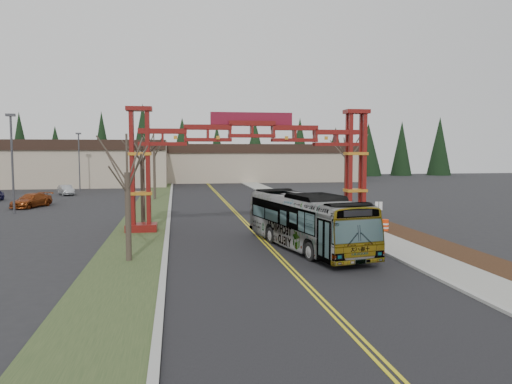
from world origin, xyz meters
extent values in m
plane|color=black|center=(0.00, 0.00, 0.00)|extent=(200.00, 200.00, 0.00)
cube|color=black|center=(0.00, 25.00, 0.01)|extent=(12.00, 110.00, 0.02)
cube|color=gold|center=(-0.12, 25.00, 0.03)|extent=(0.12, 100.00, 0.01)
cube|color=gold|center=(0.12, 25.00, 0.03)|extent=(0.12, 100.00, 0.01)
cube|color=#A2A39E|center=(6.15, 25.00, 0.07)|extent=(0.30, 110.00, 0.15)
cube|color=gray|center=(7.60, 25.00, 0.08)|extent=(2.60, 110.00, 0.14)
cube|color=black|center=(10.20, 10.00, 0.06)|extent=(2.60, 50.00, 0.12)
cube|color=#304321|center=(-8.00, 25.00, 0.04)|extent=(4.00, 110.00, 0.08)
cube|color=#A2A39E|center=(-6.15, 25.00, 0.07)|extent=(0.30, 110.00, 0.15)
cube|color=#5E100C|center=(-8.00, 18.00, 0.30)|extent=(2.20, 1.60, 0.60)
cube|color=#5E100C|center=(-8.55, 17.65, 4.60)|extent=(0.28, 0.28, 8.00)
cube|color=#5E100C|center=(-7.45, 17.65, 4.60)|extent=(0.28, 0.28, 8.00)
cube|color=#5E100C|center=(-8.55, 18.35, 4.60)|extent=(0.28, 0.28, 8.00)
cube|color=#5E100C|center=(-7.45, 18.35, 4.60)|extent=(0.28, 0.28, 8.00)
cube|color=orange|center=(-8.00, 18.00, 2.80)|extent=(1.60, 1.10, 0.22)
cube|color=orange|center=(-8.00, 18.00, 5.60)|extent=(1.60, 1.10, 0.22)
cube|color=#5E100C|center=(-8.00, 18.00, 8.75)|extent=(1.80, 1.20, 0.30)
cube|color=#5E100C|center=(8.00, 18.00, 0.30)|extent=(2.20, 1.60, 0.60)
cube|color=#5E100C|center=(7.45, 17.65, 4.60)|extent=(0.28, 0.28, 8.00)
cube|color=#5E100C|center=(8.55, 17.65, 4.60)|extent=(0.28, 0.28, 8.00)
cube|color=#5E100C|center=(7.45, 18.35, 4.60)|extent=(0.28, 0.28, 8.00)
cube|color=#5E100C|center=(8.55, 18.35, 4.60)|extent=(0.28, 0.28, 8.00)
cube|color=orange|center=(8.00, 18.00, 2.80)|extent=(1.60, 1.10, 0.22)
cube|color=orange|center=(8.00, 18.00, 5.60)|extent=(1.60, 1.10, 0.22)
cube|color=#5E100C|center=(8.00, 18.00, 8.75)|extent=(1.80, 1.20, 0.30)
cube|color=#5E100C|center=(0.00, 18.00, 7.50)|extent=(16.00, 0.90, 1.00)
cube|color=#5E100C|center=(0.00, 18.00, 6.60)|extent=(16.00, 0.90, 0.60)
cube|color=maroon|center=(0.00, 18.00, 8.15)|extent=(6.00, 0.25, 0.90)
cube|color=#BAA68E|center=(-30.00, 72.00, 3.75)|extent=(46.00, 22.00, 7.50)
cube|color=black|center=(-30.00, 60.90, 6.70)|extent=(46.00, 0.40, 1.60)
cube|color=#BAA68E|center=(10.00, 80.00, 3.50)|extent=(38.00, 20.00, 7.00)
cube|color=black|center=(10.00, 69.90, 6.20)|extent=(38.00, 0.40, 1.60)
cone|color=black|center=(-38.00, 92.00, 6.50)|extent=(5.60, 5.60, 13.00)
cylinder|color=#382D26|center=(-38.00, 92.00, 0.80)|extent=(0.80, 0.80, 1.60)
cone|color=black|center=(-29.50, 92.00, 6.50)|extent=(5.60, 5.60, 13.00)
cylinder|color=#382D26|center=(-29.50, 92.00, 0.80)|extent=(0.80, 0.80, 1.60)
cone|color=black|center=(-21.00, 92.00, 6.50)|extent=(5.60, 5.60, 13.00)
cylinder|color=#382D26|center=(-21.00, 92.00, 0.80)|extent=(0.80, 0.80, 1.60)
cone|color=black|center=(-12.50, 92.00, 6.50)|extent=(5.60, 5.60, 13.00)
cylinder|color=#382D26|center=(-12.50, 92.00, 0.80)|extent=(0.80, 0.80, 1.60)
cone|color=black|center=(-4.00, 92.00, 6.50)|extent=(5.60, 5.60, 13.00)
cylinder|color=#382D26|center=(-4.00, 92.00, 0.80)|extent=(0.80, 0.80, 1.60)
cone|color=black|center=(4.50, 92.00, 6.50)|extent=(5.60, 5.60, 13.00)
cylinder|color=#382D26|center=(4.50, 92.00, 0.80)|extent=(0.80, 0.80, 1.60)
cone|color=black|center=(13.00, 92.00, 6.50)|extent=(5.60, 5.60, 13.00)
cylinder|color=#382D26|center=(13.00, 92.00, 0.80)|extent=(0.80, 0.80, 1.60)
cone|color=black|center=(21.50, 92.00, 6.50)|extent=(5.60, 5.60, 13.00)
cylinder|color=#382D26|center=(21.50, 92.00, 0.80)|extent=(0.80, 0.80, 1.60)
cone|color=black|center=(30.00, 92.00, 6.50)|extent=(5.60, 5.60, 13.00)
cylinder|color=#382D26|center=(30.00, 92.00, 0.80)|extent=(0.80, 0.80, 1.60)
cone|color=black|center=(38.50, 92.00, 6.50)|extent=(5.60, 5.60, 13.00)
cylinder|color=#382D26|center=(38.50, 92.00, 0.80)|extent=(0.80, 0.80, 1.60)
cone|color=black|center=(47.00, 92.00, 6.50)|extent=(5.60, 5.60, 13.00)
cylinder|color=#382D26|center=(47.00, 92.00, 0.80)|extent=(0.80, 0.80, 1.60)
cone|color=black|center=(55.50, 92.00, 6.50)|extent=(5.60, 5.60, 13.00)
cylinder|color=#382D26|center=(55.50, 92.00, 0.80)|extent=(0.80, 0.80, 1.60)
imported|color=#B5B8BD|center=(2.06, 10.22, 1.67)|extent=(5.08, 12.28, 3.33)
imported|color=#A5A8AD|center=(2.62, 26.55, 0.66)|extent=(2.22, 4.23, 1.33)
imported|color=#8D3A13|center=(-20.21, 35.77, 0.72)|extent=(3.81, 5.37, 1.44)
imported|color=#ABAFB3|center=(-19.77, 50.11, 0.65)|extent=(2.93, 4.18, 1.31)
cylinder|color=#382D26|center=(-8.00, 8.30, 2.35)|extent=(0.30, 0.30, 4.70)
cylinder|color=#382D26|center=(-8.00, 8.30, 5.65)|extent=(0.11, 0.11, 2.09)
cylinder|color=#382D26|center=(-8.00, 20.27, 2.65)|extent=(0.33, 0.33, 5.30)
cylinder|color=#382D26|center=(-8.00, 20.27, 6.34)|extent=(0.12, 0.12, 2.29)
cylinder|color=#382D26|center=(-8.00, 41.85, 2.93)|extent=(0.32, 0.32, 5.87)
cylinder|color=#382D26|center=(-8.00, 41.85, 6.86)|extent=(0.12, 0.12, 2.17)
cylinder|color=#382D26|center=(10.00, 25.83, 2.72)|extent=(0.34, 0.34, 5.43)
cylinder|color=#382D26|center=(10.00, 25.83, 6.48)|extent=(0.13, 0.13, 2.31)
cylinder|color=#3F3F44|center=(-20.35, 30.69, 4.48)|extent=(0.20, 0.20, 8.97)
cube|color=#3F3F44|center=(-20.35, 30.69, 9.07)|extent=(0.80, 0.40, 0.25)
cylinder|color=#3F3F44|center=(-19.24, 56.92, 4.09)|extent=(0.18, 0.18, 8.18)
cube|color=#3F3F44|center=(-19.24, 56.92, 8.27)|extent=(0.73, 0.36, 0.23)
cylinder|color=#3F3F44|center=(8.76, 15.27, 1.10)|extent=(0.06, 0.06, 2.19)
cube|color=white|center=(8.76, 15.27, 1.89)|extent=(0.47, 0.24, 0.60)
cylinder|color=#EF380D|center=(9.25, 15.23, 0.46)|extent=(0.48, 0.48, 0.91)
cylinder|color=white|center=(9.25, 15.23, 0.59)|extent=(0.49, 0.49, 0.11)
cylinder|color=white|center=(9.25, 15.23, 0.32)|extent=(0.49, 0.49, 0.11)
cylinder|color=#EF380D|center=(8.80, 20.65, 0.44)|extent=(0.46, 0.46, 0.89)
cylinder|color=white|center=(8.80, 20.65, 0.58)|extent=(0.48, 0.48, 0.11)
cylinder|color=white|center=(8.80, 20.65, 0.31)|extent=(0.48, 0.48, 0.11)
cylinder|color=#EF380D|center=(9.71, 22.04, 0.49)|extent=(0.51, 0.51, 0.98)
cylinder|color=white|center=(9.71, 22.04, 0.64)|extent=(0.53, 0.53, 0.12)
cylinder|color=white|center=(9.71, 22.04, 0.34)|extent=(0.53, 0.53, 0.12)
camera|label=1|loc=(-5.52, -18.20, 5.82)|focal=35.00mm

